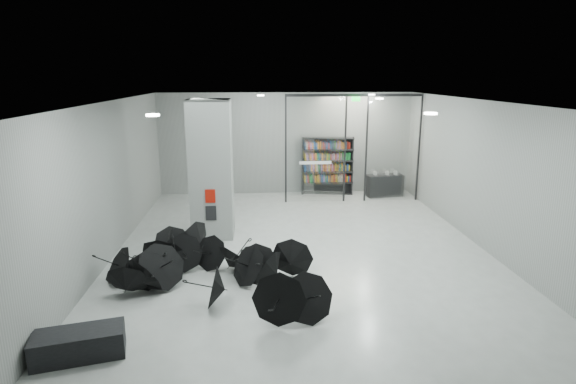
{
  "coord_description": "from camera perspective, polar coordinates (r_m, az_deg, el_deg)",
  "views": [
    {
      "loc": [
        -1.21,
        -11.4,
        4.65
      ],
      "look_at": [
        -0.3,
        1.5,
        1.4
      ],
      "focal_mm": 29.07,
      "sensor_mm": 36.0,
      "label": 1
    }
  ],
  "objects": [
    {
      "name": "umbrella_cluster",
      "position": [
        10.95,
        -10.59,
        -9.5
      ],
      "size": [
        5.32,
        4.47,
        1.32
      ],
      "color": "black",
      "rests_on": "ground"
    },
    {
      "name": "info_panel",
      "position": [
        13.4,
        -9.4,
        -2.57
      ],
      "size": [
        0.3,
        0.03,
        0.42
      ],
      "primitive_type": "cube",
      "color": "black",
      "rests_on": "column"
    },
    {
      "name": "exit_sign",
      "position": [
        17.11,
        8.31,
        11.18
      ],
      "size": [
        0.3,
        0.06,
        0.15
      ],
      "primitive_type": "cube",
      "color": "#0CE533",
      "rests_on": "room"
    },
    {
      "name": "shop_counter",
      "position": [
        18.75,
        11.67,
        0.8
      ],
      "size": [
        1.5,
        0.81,
        0.86
      ],
      "primitive_type": "cube",
      "rotation": [
        0.0,
        0.0,
        0.17
      ],
      "color": "black",
      "rests_on": "ground"
    },
    {
      "name": "bookshelf",
      "position": [
        18.71,
        4.86,
        3.22
      ],
      "size": [
        2.1,
        0.74,
        2.27
      ],
      "primitive_type": null,
      "rotation": [
        0.0,
        0.0,
        -0.16
      ],
      "color": "black",
      "rests_on": "ground"
    },
    {
      "name": "column",
      "position": [
        13.72,
        -9.36,
        2.78
      ],
      "size": [
        1.2,
        1.2,
        4.0
      ],
      "primitive_type": "cube",
      "color": "slate",
      "rests_on": "ground"
    },
    {
      "name": "fire_cabinet",
      "position": [
        13.26,
        -9.49,
        -0.5
      ],
      "size": [
        0.28,
        0.04,
        0.38
      ],
      "primitive_type": "cube",
      "color": "#A50A07",
      "rests_on": "column"
    },
    {
      "name": "glass_partition",
      "position": [
        17.45,
        7.96,
        5.85
      ],
      "size": [
        5.06,
        0.08,
        4.0
      ],
      "color": "silver",
      "rests_on": "ground"
    },
    {
      "name": "room",
      "position": [
        11.61,
        2.01,
        5.14
      ],
      "size": [
        14.0,
        14.02,
        4.01
      ],
      "color": "gray",
      "rests_on": "ground"
    },
    {
      "name": "bench",
      "position": [
        9.0,
        -24.21,
        -16.61
      ],
      "size": [
        1.58,
        0.96,
        0.47
      ],
      "primitive_type": "cube",
      "rotation": [
        0.0,
        0.0,
        0.24
      ],
      "color": "black",
      "rests_on": "ground"
    }
  ]
}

